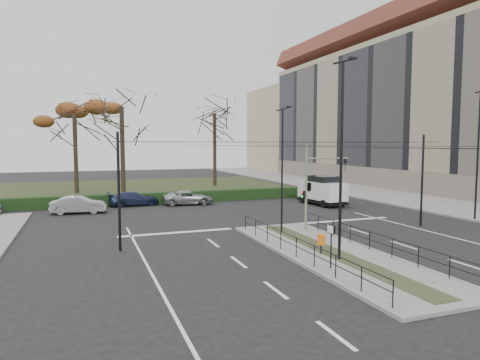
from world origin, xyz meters
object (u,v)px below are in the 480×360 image
object	(u,v)px
traffic_light	(310,185)
bare_tree_center	(215,120)
bare_tree_near	(122,113)
info_panel	(331,234)
streetlamp_sidewalk	(478,153)
streetlamp_median_far	(282,168)
parked_car_fourth	(188,198)
parked_car_second	(79,205)
white_van	(322,190)
parked_car_third	(134,199)
streetlamp_median_near	(342,158)
rust_tree	(74,114)
litter_bin	(321,240)

from	to	relation	value
traffic_light	bare_tree_center	xyz separation A→B (m)	(2.82, 29.18, 5.55)
bare_tree_near	info_panel	bearing A→B (deg)	-77.85
streetlamp_sidewalk	bare_tree_center	size ratio (longest dim) A/B	0.76
traffic_light	streetlamp_median_far	xyz separation A→B (m)	(-1.83, 0.11, 1.05)
traffic_light	parked_car_fourth	bearing A→B (deg)	106.55
parked_car_second	white_van	distance (m)	20.44
parked_car_third	parked_car_fourth	world-z (taller)	parked_car_third
streetlamp_median_near	rust_tree	distance (m)	35.01
streetlamp_median_far	parked_car_fourth	bearing A→B (deg)	99.61
litter_bin	white_van	xyz separation A→B (m)	(9.27, 15.27, 0.52)
rust_tree	parked_car_third	bearing A→B (deg)	-66.92
parked_car_third	parked_car_fourth	distance (m)	4.75
parked_car_second	parked_car_fourth	bearing A→B (deg)	-72.83
litter_bin	bare_tree_near	bearing A→B (deg)	105.03
parked_car_third	streetlamp_sidewalk	bearing A→B (deg)	-130.37
info_panel	streetlamp_median_far	bearing A→B (deg)	79.57
litter_bin	bare_tree_near	xyz separation A→B (m)	(-6.91, 25.74, 7.53)
parked_car_third	parked_car_fourth	xyz separation A→B (m)	(4.65, -0.97, -0.01)
litter_bin	streetlamp_sidewalk	bearing A→B (deg)	16.63
streetlamp_sidewalk	bare_tree_near	size ratio (longest dim) A/B	0.77
streetlamp_median_near	streetlamp_sidewalk	size ratio (longest dim) A/B	1.00
traffic_light	streetlamp_median_far	bearing A→B (deg)	176.57
streetlamp_median_far	bare_tree_near	distance (m)	22.13
streetlamp_median_far	parked_car_third	bearing A→B (deg)	115.02
white_van	bare_tree_center	distance (m)	20.84
rust_tree	white_van	bearing A→B (deg)	-38.50
bare_tree_near	traffic_light	bearing A→B (deg)	-65.68
litter_bin	bare_tree_center	xyz separation A→B (m)	(5.17, 34.43, 7.64)
streetlamp_sidewalk	parked_car_fourth	size ratio (longest dim) A/B	2.06
info_panel	bare_tree_center	size ratio (longest dim) A/B	0.16
rust_tree	bare_tree_center	world-z (taller)	bare_tree_center
streetlamp_sidewalk	bare_tree_center	xyz separation A→B (m)	(-9.97, 29.91, 3.69)
info_panel	streetlamp_median_near	world-z (taller)	streetlamp_median_near
bare_tree_center	bare_tree_near	distance (m)	14.88
streetlamp_median_far	white_van	world-z (taller)	streetlamp_median_far
traffic_light	streetlamp_median_near	world-z (taller)	streetlamp_median_near
info_panel	bare_tree_near	world-z (taller)	bare_tree_near
traffic_light	bare_tree_near	size ratio (longest dim) A/B	0.40
litter_bin	rust_tree	size ratio (longest dim) A/B	0.08
streetlamp_median_far	litter_bin	bearing A→B (deg)	-95.49
parked_car_third	bare_tree_center	world-z (taller)	bare_tree_center
streetlamp_median_far	parked_car_second	xyz separation A→B (m)	(-11.53, 12.28, -3.27)
parked_car_third	white_van	world-z (taller)	white_van
parked_car_third	white_van	xyz separation A→B (m)	(15.79, -5.15, 0.70)
parked_car_third	rust_tree	size ratio (longest dim) A/B	0.39
litter_bin	rust_tree	xyz separation A→B (m)	(-11.29, 31.63, 7.75)
litter_bin	parked_car_second	distance (m)	20.80
rust_tree	traffic_light	bearing A→B (deg)	-62.66
traffic_light	streetlamp_median_far	size ratio (longest dim) A/B	0.63
parked_car_second	rust_tree	size ratio (longest dim) A/B	0.37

